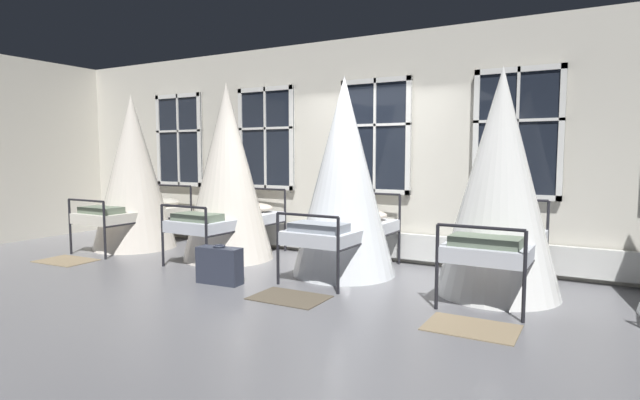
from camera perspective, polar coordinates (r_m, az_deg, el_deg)
The scene contains 11 objects.
ground at distance 6.37m, azimuth 1.40°, elevation -8.87°, with size 22.84×22.84×0.00m, color slate.
back_wall_with_windows at distance 7.46m, azimuth 6.57°, elevation 5.77°, with size 12.42×0.10×3.25m, color beige.
window_bank at distance 7.37m, azimuth 6.16°, elevation 1.01°, with size 8.80×0.10×2.56m.
cot_first at distance 8.87m, azimuth -20.38°, elevation 2.74°, with size 1.34×1.82×2.52m.
cot_second at distance 7.55m, azimuth -10.43°, elevation 2.85°, with size 1.34×1.84×2.59m.
cot_third at distance 6.47m, azimuth 2.74°, elevation 2.34°, with size 1.34×1.84×2.54m.
cot_fourth at distance 5.84m, azimuth 19.67°, elevation 1.53°, with size 1.34×1.82×2.49m.
rug_first at distance 8.25m, azimuth -26.79°, elevation -6.15°, with size 0.80×0.56×0.01m, color #8E7A5B.
rug_third at distance 5.54m, azimuth -3.49°, elevation -10.96°, with size 0.80×0.56×0.01m, color brown.
rug_fourth at distance 4.82m, azimuth 16.75°, elevation -13.66°, with size 0.80×0.56×0.01m, color #8E7A5B.
suitcase_dark at distance 6.19m, azimuth -11.30°, elevation -7.26°, with size 0.57×0.25×0.47m.
Camera 1 is at (2.90, -5.46, 1.54)m, focal length 28.28 mm.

